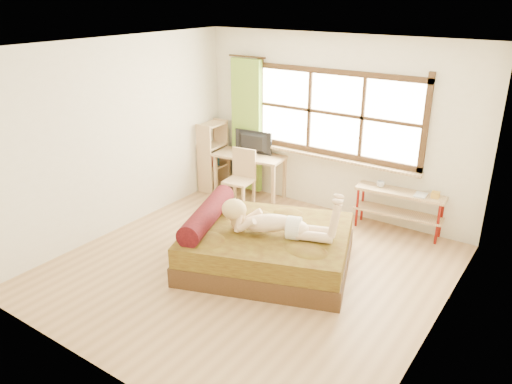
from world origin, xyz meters
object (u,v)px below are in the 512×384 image
Objects in this scene: woman at (276,212)px; kitten at (226,205)px; desk at (250,160)px; pipe_shelf at (400,202)px; bookshelf at (213,156)px; chair at (241,175)px; bed at (264,246)px.

woman reaches higher than kitten.
pipe_shelf is (2.53, 0.12, -0.18)m from desk.
woman is at bearing -38.34° from bookshelf.
chair is at bearing -21.58° from bookshelf.
desk is at bearing 4.43° from bookshelf.
kitten is (-0.87, 0.15, -0.18)m from woman.
chair is (-0.70, 1.29, -0.11)m from kitten.
chair is at bearing 114.43° from bed.
kitten is at bearing 150.41° from woman.
desk is 2.54m from pipe_shelf.
pipe_shelf is (0.88, 1.93, -0.35)m from woman.
chair is (-1.37, 1.41, 0.24)m from bed.
bed is at bearing 150.66° from woman.
chair reaches higher than kitten.
bookshelf is at bearing 153.82° from chair.
bed is at bearing -40.19° from bookshelf.
desk is at bearing 112.73° from woman.
desk is 1.34× the size of chair.
pipe_shelf is at bearing 40.60° from bed.
desk is at bearing 95.60° from kitten.
woman is 4.67× the size of kitten.
woman reaches higher than pipe_shelf.
kitten is 2.17m from bookshelf.
bookshelf reaches higher than kitten.
bookshelf is at bearing 122.41° from bed.
kitten is at bearing 150.34° from bed.
bed is 2.77m from bookshelf.
desk is (-0.79, 1.66, 0.02)m from kitten.
kitten is at bearing -71.60° from desk.
bed is at bearing -57.54° from desk.
bookshelf reaches higher than chair.
bookshelf is (-2.18, 1.69, 0.33)m from bed.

